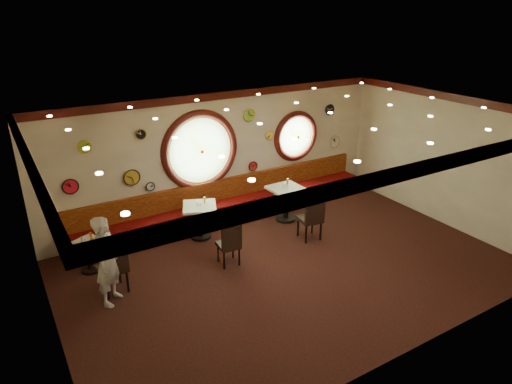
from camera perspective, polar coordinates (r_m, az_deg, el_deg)
name	(u,v)px	position (r m, az deg, el deg)	size (l,w,h in m)	color
floor	(290,268)	(9.67, 4.27, -9.40)	(9.00, 6.00, 0.00)	black
ceiling	(295,117)	(8.43, 4.90, 9.38)	(9.00, 6.00, 0.02)	gold
wall_back	(222,156)	(11.34, -4.22, 4.48)	(9.00, 0.02, 3.20)	beige
wall_front	(413,268)	(6.99, 19.04, -8.98)	(9.00, 0.02, 3.20)	beige
wall_left	(44,259)	(7.53, -24.96, -7.56)	(0.02, 6.00, 3.20)	beige
wall_right	(444,160)	(11.97, 22.50, 3.76)	(0.02, 6.00, 3.20)	beige
molding_back	(222,95)	(10.93, -4.32, 11.96)	(9.00, 0.10, 0.18)	#3C0D0A
molding_front	(425,168)	(6.39, 20.40, 2.86)	(9.00, 0.10, 0.18)	#3C0D0A
molding_left	(28,162)	(6.96, -26.58, 3.41)	(0.10, 6.00, 0.18)	#3C0D0A
molding_right	(454,97)	(11.58, 23.46, 10.80)	(0.10, 6.00, 0.18)	#3C0D0A
banquette_base	(229,215)	(11.67, -3.38, -2.90)	(8.00, 0.55, 0.20)	black
banquette_seat	(229,206)	(11.56, -3.41, -1.79)	(8.00, 0.55, 0.30)	#580708
banquette_back	(224,189)	(11.59, -3.96, 0.40)	(8.00, 0.10, 0.55)	#640A07
porthole_left_glass	(200,150)	(11.02, -7.03, 5.19)	(1.66, 1.66, 0.02)	#81A965
porthole_left_frame	(200,151)	(11.01, -7.00, 5.17)	(1.98, 1.98, 0.18)	#3C0D0A
porthole_left_ring	(201,151)	(10.98, -6.93, 5.13)	(1.61, 1.61, 0.03)	gold
porthole_right_glass	(295,136)	(12.38, 4.94, 6.98)	(1.10, 1.10, 0.02)	#81A965
porthole_right_frame	(296,136)	(12.37, 4.98, 6.96)	(1.38, 1.38, 0.18)	#3C0D0A
porthole_right_ring	(296,136)	(12.34, 5.06, 6.93)	(1.09, 1.09, 0.03)	gold
wall_clock_0	(70,186)	(10.32, -22.19, 0.65)	(0.32, 0.32, 0.03)	red
wall_clock_1	(269,135)	(11.85, 1.69, 7.09)	(0.22, 0.22, 0.03)	#F8DD52
wall_clock_2	(334,142)	(13.26, 9.76, 6.22)	(0.34, 0.34, 0.03)	white
wall_clock_3	(249,115)	(11.40, -0.85, 9.59)	(0.30, 0.30, 0.03)	#8ABE3B
wall_clock_4	(253,166)	(11.82, -0.40, 3.26)	(0.24, 0.24, 0.03)	red
wall_clock_5	(330,110)	(12.87, 9.18, 10.13)	(0.28, 0.28, 0.03)	black
wall_clock_6	(141,134)	(10.36, -14.22, 7.00)	(0.24, 0.24, 0.03)	black
wall_clock_7	(132,177)	(10.57, -15.27, 1.77)	(0.36, 0.36, 0.03)	gold
wall_clock_8	(150,186)	(10.78, -13.09, 0.68)	(0.20, 0.20, 0.03)	silver
wall_clock_9	(85,147)	(10.13, -20.64, 5.29)	(0.26, 0.26, 0.03)	#9AD32A
table_a	(89,253)	(9.93, -20.21, -7.19)	(0.79, 0.79, 0.66)	black
table_b	(200,217)	(10.64, -7.01, -3.17)	(0.98, 0.98, 0.82)	black
table_c	(286,200)	(11.43, 3.77, -0.97)	(0.81, 0.81, 0.88)	black
chair_a	(113,262)	(8.92, -17.44, -8.39)	(0.55, 0.55, 0.73)	black
chair_b	(230,240)	(9.45, -3.28, -6.04)	(0.47, 0.47, 0.64)	black
chair_c	(312,214)	(10.46, 7.07, -2.73)	(0.55, 0.55, 0.73)	black
condiment_a_salt	(81,239)	(9.87, -20.98, -5.54)	(0.04, 0.04, 0.11)	silver
condiment_b_salt	(197,203)	(10.48, -7.36, -1.42)	(0.04, 0.04, 0.11)	silver
condiment_c_salt	(284,185)	(11.31, 3.56, 0.83)	(0.04, 0.04, 0.11)	silver
condiment_a_pepper	(85,241)	(9.78, -20.58, -5.79)	(0.03, 0.03, 0.09)	silver
condiment_b_pepper	(200,204)	(10.46, -7.00, -1.53)	(0.03, 0.03, 0.09)	silver
condiment_c_pepper	(288,186)	(11.32, 4.02, 0.79)	(0.03, 0.03, 0.09)	silver
condiment_a_bottle	(91,237)	(9.83, -19.91, -5.27)	(0.06, 0.06, 0.18)	gold
condiment_b_bottle	(204,200)	(10.60, -6.46, -0.99)	(0.05, 0.05, 0.15)	gold
condiment_c_bottle	(288,182)	(11.48, 3.96, 1.31)	(0.05, 0.05, 0.16)	orange
waiter	(108,261)	(8.63, -18.05, -8.16)	(0.63, 0.41, 1.72)	silver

